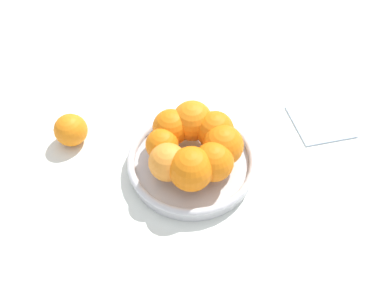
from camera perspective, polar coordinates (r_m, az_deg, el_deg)
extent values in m
plane|color=silver|center=(0.78, 0.00, -3.48)|extent=(4.00, 4.00, 0.00)
cylinder|color=silver|center=(0.77, 0.00, -3.04)|extent=(0.26, 0.26, 0.02)
torus|color=silver|center=(0.76, 0.00, -2.23)|extent=(0.26, 0.26, 0.02)
sphere|color=orange|center=(0.73, -4.58, -0.11)|extent=(0.07, 0.07, 0.07)
sphere|color=orange|center=(0.70, -3.71, -2.78)|extent=(0.07, 0.07, 0.07)
sphere|color=orange|center=(0.68, -0.13, -3.81)|extent=(0.08, 0.08, 0.08)
sphere|color=orange|center=(0.70, 3.33, -2.71)|extent=(0.08, 0.08, 0.08)
sphere|color=orange|center=(0.72, 4.76, -0.22)|extent=(0.08, 0.08, 0.08)
sphere|color=orange|center=(0.75, 3.48, 2.15)|extent=(0.08, 0.08, 0.08)
sphere|color=orange|center=(0.76, 0.04, 3.55)|extent=(0.08, 0.08, 0.08)
sphere|color=orange|center=(0.75, -3.21, 2.55)|extent=(0.07, 0.07, 0.07)
sphere|color=orange|center=(0.84, -17.98, 2.04)|extent=(0.07, 0.07, 0.07)
cube|color=silver|center=(0.91, 18.99, 3.32)|extent=(0.13, 0.13, 0.01)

